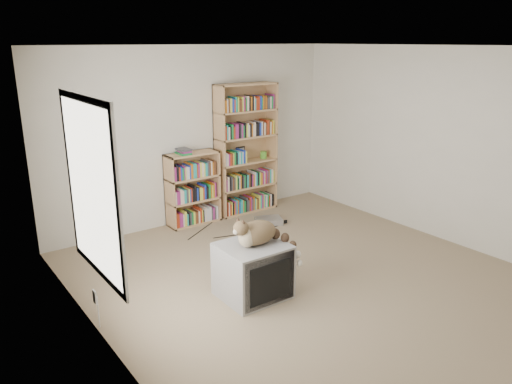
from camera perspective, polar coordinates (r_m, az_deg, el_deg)
floor at (r=5.67m, az=6.10°, el=-9.93°), size 4.50×5.00×0.01m
wall_back at (r=7.22m, az=-7.05°, el=6.42°), size 4.50×0.02×2.50m
wall_left at (r=4.11m, az=-17.34°, el=-2.37°), size 0.02×5.00×2.50m
wall_right at (r=6.92m, az=20.47°, el=5.02°), size 0.02×5.00×2.50m
ceiling at (r=5.06m, az=7.01°, el=16.21°), size 4.50×5.00×0.02m
window at (r=4.25m, az=-18.26°, el=0.31°), size 0.02×1.22×1.52m
crt_tv at (r=5.20m, az=-0.41°, el=-8.95°), size 0.66×0.61×0.57m
cat at (r=5.07m, az=0.80°, el=-5.00°), size 0.67×0.48×0.53m
bookcase_tall at (r=7.58m, az=-1.20°, el=4.53°), size 0.98×0.30×1.96m
bookcase_short at (r=7.21m, az=-7.29°, el=0.13°), size 0.76×0.30×1.04m
book_stack at (r=6.99m, az=-8.18°, el=4.64°), size 0.19×0.24×0.08m
green_mug at (r=7.76m, az=0.80°, el=4.29°), size 0.10×0.10×0.11m
framed_print at (r=7.63m, az=-1.74°, el=4.44°), size 0.16×0.05×0.21m
dvd_player at (r=7.25m, az=1.43°, el=-3.31°), size 0.45×0.39×0.09m
wall_outlet at (r=4.86m, az=-17.95°, el=-11.35°), size 0.01×0.08×0.13m
floor_cables at (r=7.00m, az=-2.55°, el=-4.44°), size 1.20×0.70×0.01m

